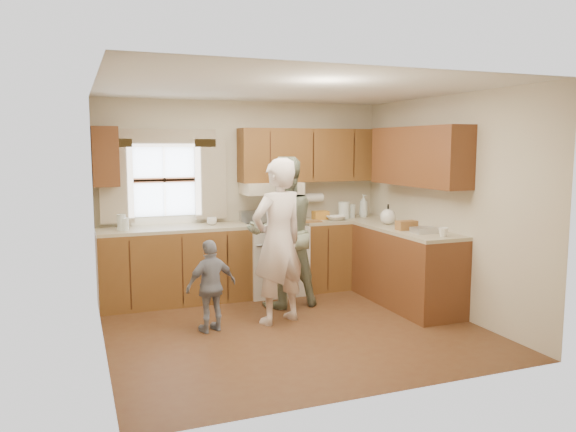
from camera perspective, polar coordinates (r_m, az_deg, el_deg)
name	(u,v)px	position (r m, az deg, el deg)	size (l,w,h in m)	color
room	(293,211)	(5.81, 0.49, 0.47)	(3.80, 3.80, 3.80)	#4F2B18
kitchen_fixtures	(307,232)	(7.09, 1.93, -1.68)	(3.80, 2.25, 2.15)	#4C2C10
stove	(274,258)	(7.37, -1.44, -4.27)	(0.76, 0.67, 1.07)	silver
woman_left	(278,241)	(6.07, -1.01, -2.59)	(0.66, 0.43, 1.80)	beige
woman_right	(283,232)	(6.70, -0.53, -1.66)	(0.87, 0.68, 1.80)	#233A26
child	(211,286)	(5.91, -7.80, -7.05)	(0.57, 0.24, 0.97)	gray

